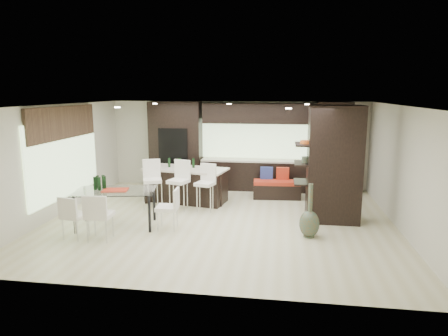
% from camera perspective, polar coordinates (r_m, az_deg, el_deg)
% --- Properties ---
extents(ground, '(8.00, 8.00, 0.00)m').
position_cam_1_polar(ground, '(9.53, -0.53, -7.49)').
color(ground, beige).
rests_on(ground, ground).
extents(back_wall, '(8.00, 0.02, 2.70)m').
position_cam_1_polar(back_wall, '(12.62, 1.91, 3.37)').
color(back_wall, beige).
rests_on(back_wall, ground).
extents(left_wall, '(0.02, 7.00, 2.70)m').
position_cam_1_polar(left_wall, '(10.56, -22.52, 1.05)').
color(left_wall, beige).
rests_on(left_wall, ground).
extents(right_wall, '(0.02, 7.00, 2.70)m').
position_cam_1_polar(right_wall, '(9.45, 24.19, -0.16)').
color(right_wall, beige).
rests_on(right_wall, ground).
extents(ceiling, '(8.00, 7.00, 0.02)m').
position_cam_1_polar(ceiling, '(9.04, -0.56, 8.97)').
color(ceiling, white).
rests_on(ceiling, ground).
extents(window_left, '(0.04, 3.20, 1.90)m').
position_cam_1_polar(window_left, '(10.71, -21.80, 1.23)').
color(window_left, '#B2D199').
rests_on(window_left, left_wall).
extents(window_back, '(3.40, 0.04, 1.20)m').
position_cam_1_polar(window_back, '(12.50, 4.63, 4.19)').
color(window_back, '#B2D199').
rests_on(window_back, back_wall).
extents(stone_accent, '(0.08, 3.00, 0.80)m').
position_cam_1_polar(stone_accent, '(10.59, -22.00, 6.03)').
color(stone_accent, brown).
rests_on(stone_accent, left_wall).
extents(ceiling_spots, '(4.00, 3.00, 0.02)m').
position_cam_1_polar(ceiling_spots, '(9.29, -0.32, 8.90)').
color(ceiling_spots, white).
rests_on(ceiling_spots, ceiling).
extents(back_cabinetry, '(6.80, 0.68, 2.70)m').
position_cam_1_polar(back_cabinetry, '(12.25, 4.06, 3.11)').
color(back_cabinetry, black).
rests_on(back_cabinetry, ground).
extents(refrigerator, '(0.90, 0.68, 1.90)m').
position_cam_1_polar(refrigerator, '(12.66, -6.88, 1.49)').
color(refrigerator, black).
rests_on(refrigerator, ground).
extents(partition_column, '(1.20, 0.80, 2.70)m').
position_cam_1_polar(partition_column, '(9.55, 15.44, 0.53)').
color(partition_column, black).
rests_on(partition_column, ground).
extents(kitchen_island, '(2.38, 1.37, 0.93)m').
position_cam_1_polar(kitchen_island, '(11.07, -5.45, -2.40)').
color(kitchen_island, black).
rests_on(kitchen_island, ground).
extents(stool_left, '(0.59, 0.59, 1.03)m').
position_cam_1_polar(stool_left, '(10.49, -10.15, -3.01)').
color(stool_left, white).
rests_on(stool_left, ground).
extents(stool_mid, '(0.57, 0.57, 1.03)m').
position_cam_1_polar(stool_mid, '(10.30, -6.51, -3.16)').
color(stool_mid, white).
rests_on(stool_mid, ground).
extents(stool_right, '(0.53, 0.53, 0.97)m').
position_cam_1_polar(stool_right, '(10.17, -2.73, -3.47)').
color(stool_right, white).
rests_on(stool_right, ground).
extents(bench, '(1.36, 0.61, 0.51)m').
position_cam_1_polar(bench, '(11.48, 7.54, -3.05)').
color(bench, black).
rests_on(bench, ground).
extents(floor_vase, '(0.43, 0.43, 1.14)m').
position_cam_1_polar(floor_vase, '(8.51, 12.17, -5.97)').
color(floor_vase, '#404935').
rests_on(floor_vase, ground).
extents(dining_table, '(1.91, 1.30, 0.84)m').
position_cam_1_polar(dining_table, '(9.31, -15.15, -5.61)').
color(dining_table, white).
rests_on(dining_table, ground).
extents(chair_near, '(0.53, 0.53, 0.91)m').
position_cam_1_polar(chair_near, '(8.59, -17.32, -6.88)').
color(chair_near, white).
rests_on(chair_near, ground).
extents(chair_far, '(0.54, 0.54, 0.84)m').
position_cam_1_polar(chair_far, '(8.86, -20.46, -6.78)').
color(chair_far, white).
rests_on(chair_far, ground).
extents(chair_end, '(0.49, 0.49, 0.85)m').
position_cam_1_polar(chair_end, '(8.91, -8.10, -6.04)').
color(chair_end, white).
rests_on(chair_end, ground).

